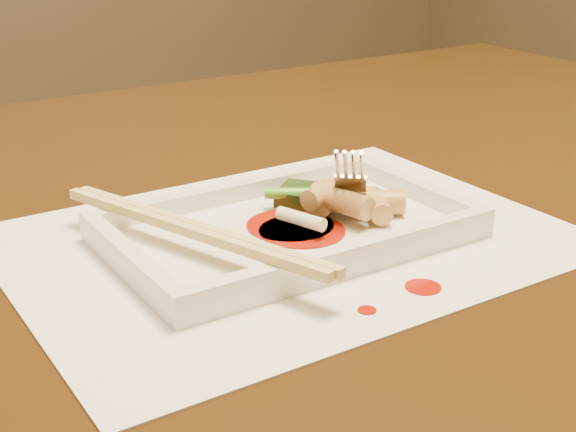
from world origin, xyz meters
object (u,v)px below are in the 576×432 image
chopstick_a (187,230)px  fork (352,113)px  table (281,296)px  plate_base (288,234)px  placemat (288,239)px

chopstick_a → fork: (0.15, 0.02, 0.06)m
table → fork: 0.20m
plate_base → chopstick_a: (-0.08, 0.00, 0.02)m
plate_base → fork: fork is taller
table → chopstick_a: bearing=-145.7°
plate_base → chopstick_a: chopstick_a is taller
table → chopstick_a: chopstick_a is taller
fork → table: bearing=103.9°
chopstick_a → plate_base: bearing=0.0°
fork → placemat: bearing=-165.6°
table → plate_base: 0.15m
table → chopstick_a: (-0.13, -0.09, 0.13)m
placemat → chopstick_a: 0.09m
placemat → fork: size_ratio=2.86×
table → plate_base: bearing=-119.6°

